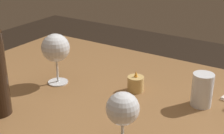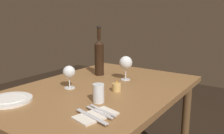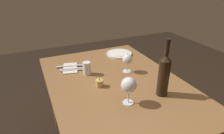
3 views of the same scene
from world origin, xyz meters
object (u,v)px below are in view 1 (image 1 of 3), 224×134
object	(u,v)px
wine_glass_right	(56,49)
water_tumbler	(202,92)
wine_glass_left	(123,110)
votive_candle	(136,84)

from	to	relation	value
wine_glass_right	water_tumbler	distance (m)	0.47
wine_glass_left	water_tumbler	distance (m)	0.31
wine_glass_right	votive_candle	size ratio (longest dim) A/B	2.51
wine_glass_right	water_tumbler	size ratio (longest dim) A/B	1.72
wine_glass_left	wine_glass_right	distance (m)	0.41
votive_candle	wine_glass_right	bearing A→B (deg)	-160.35
wine_glass_left	wine_glass_right	bearing A→B (deg)	152.88
wine_glass_left	wine_glass_right	world-z (taller)	wine_glass_right
wine_glass_left	votive_candle	xyz separation A→B (m)	(-0.12, 0.27, -0.08)
wine_glass_left	water_tumbler	bearing A→B (deg)	73.54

